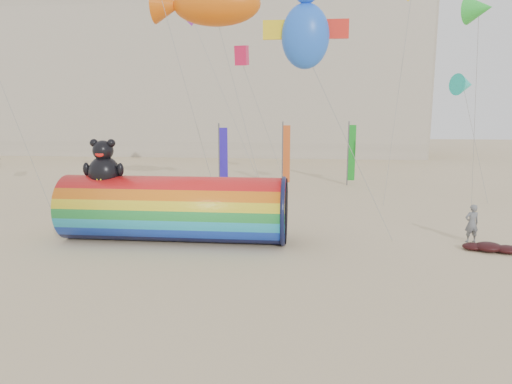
# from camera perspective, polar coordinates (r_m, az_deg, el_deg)

# --- Properties ---
(ground) EXTENTS (160.00, 160.00, 0.00)m
(ground) POSITION_cam_1_polar(r_m,az_deg,el_deg) (20.06, -1.87, -7.50)
(ground) COLOR #CCB58C
(ground) RESTS_ON ground
(hotel_building) EXTENTS (60.40, 15.40, 20.60)m
(hotel_building) POSITION_cam_1_polar(r_m,az_deg,el_deg) (66.62, -7.09, 13.82)
(hotel_building) COLOR #B7AD99
(hotel_building) RESTS_ON ground
(windsock_assembly) EXTENTS (10.52, 3.21, 4.85)m
(windsock_assembly) POSITION_cam_1_polar(r_m,az_deg,el_deg) (21.75, -10.21, -1.86)
(windsock_assembly) COLOR red
(windsock_assembly) RESTS_ON ground
(kite_handler) EXTENTS (0.72, 0.54, 1.80)m
(kite_handler) POSITION_cam_1_polar(r_m,az_deg,el_deg) (23.50, 25.36, -3.57)
(kite_handler) COLOR slate
(kite_handler) RESTS_ON ground
(fabric_bundle) EXTENTS (2.62, 1.35, 0.41)m
(fabric_bundle) POSITION_cam_1_polar(r_m,az_deg,el_deg) (22.62, 27.50, -6.17)
(fabric_bundle) COLOR #3C0B0B
(fabric_bundle) RESTS_ON ground
(festival_banners) EXTENTS (10.05, 6.64, 5.20)m
(festival_banners) POSITION_cam_1_polar(r_m,az_deg,el_deg) (34.99, 4.23, 4.54)
(festival_banners) COLOR #59595E
(festival_banners) RESTS_ON ground
(flying_kites) EXTENTS (25.20, 16.66, 10.23)m
(flying_kites) POSITION_cam_1_polar(r_m,az_deg,el_deg) (24.32, -1.36, 22.54)
(flying_kites) COLOR blue
(flying_kites) RESTS_ON ground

